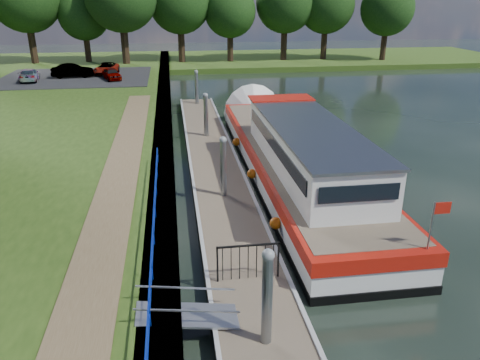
{
  "coord_description": "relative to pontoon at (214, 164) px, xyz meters",
  "views": [
    {
      "loc": [
        -1.96,
        -9.41,
        8.23
      ],
      "look_at": [
        0.56,
        7.59,
        1.4
      ],
      "focal_mm": 35.0,
      "sensor_mm": 36.0,
      "label": 1
    }
  ],
  "objects": [
    {
      "name": "ground",
      "position": [
        0.0,
        -13.0,
        -0.18
      ],
      "size": [
        160.0,
        160.0,
        0.0
      ],
      "primitive_type": "plane",
      "color": "black",
      "rests_on": "ground"
    },
    {
      "name": "bank_edge",
      "position": [
        -2.55,
        2.0,
        0.2
      ],
      "size": [
        1.1,
        90.0,
        0.78
      ],
      "primitive_type": "cube",
      "color": "#473D2D",
      "rests_on": "ground"
    },
    {
      "name": "far_bank",
      "position": [
        12.0,
        39.0,
        0.12
      ],
      "size": [
        60.0,
        18.0,
        0.6
      ],
      "primitive_type": "cube",
      "color": "#284313",
      "rests_on": "ground"
    },
    {
      "name": "footpath",
      "position": [
        -4.4,
        -5.0,
        0.62
      ],
      "size": [
        1.6,
        40.0,
        0.05
      ],
      "primitive_type": "cube",
      "color": "brown",
      "rests_on": "riverbank"
    },
    {
      "name": "carpark",
      "position": [
        -11.0,
        25.0,
        0.62
      ],
      "size": [
        14.0,
        12.0,
        0.06
      ],
      "primitive_type": "cube",
      "color": "black",
      "rests_on": "riverbank"
    },
    {
      "name": "blue_fence",
      "position": [
        -2.75,
        -10.0,
        1.13
      ],
      "size": [
        0.04,
        18.04,
        0.72
      ],
      "color": "#0C2DBF",
      "rests_on": "riverbank"
    },
    {
      "name": "pontoon",
      "position": [
        0.0,
        0.0,
        0.0
      ],
      "size": [
        2.5,
        30.0,
        0.56
      ],
      "color": "brown",
      "rests_on": "ground"
    },
    {
      "name": "mooring_piles",
      "position": [
        0.0,
        0.0,
        1.1
      ],
      "size": [
        0.3,
        27.3,
        3.55
      ],
      "color": "gray",
      "rests_on": "ground"
    },
    {
      "name": "gangway",
      "position": [
        -1.85,
        -12.5,
        0.44
      ],
      "size": [
        2.58,
        1.0,
        0.92
      ],
      "color": "#A5A8AD",
      "rests_on": "ground"
    },
    {
      "name": "gate_panel",
      "position": [
        -0.0,
        -10.8,
        0.97
      ],
      "size": [
        1.85,
        0.05,
        1.15
      ],
      "color": "black",
      "rests_on": "ground"
    },
    {
      "name": "barge",
      "position": [
        3.6,
        -1.46,
        0.9
      ],
      "size": [
        4.36,
        21.15,
        4.78
      ],
      "color": "black",
      "rests_on": "ground"
    },
    {
      "name": "car_a",
      "position": [
        -7.35,
        22.93,
        1.19
      ],
      "size": [
        2.25,
        3.43,
        1.09
      ],
      "primitive_type": "imported",
      "rotation": [
        0.0,
        0.0,
        0.33
      ],
      "color": "#999999",
      "rests_on": "carpark"
    },
    {
      "name": "car_b",
      "position": [
        -11.16,
        24.78,
        1.29
      ],
      "size": [
        3.99,
        1.7,
        1.28
      ],
      "primitive_type": "imported",
      "rotation": [
        0.0,
        0.0,
        1.66
      ],
      "color": "#999999",
      "rests_on": "carpark"
    },
    {
      "name": "car_c",
      "position": [
        -14.73,
        23.26,
        1.21
      ],
      "size": [
        2.11,
        4.03,
        1.11
      ],
      "primitive_type": "imported",
      "rotation": [
        0.0,
        0.0,
        3.29
      ],
      "color": "#999999",
      "rests_on": "carpark"
    },
    {
      "name": "car_d",
      "position": [
        -8.2,
        26.38,
        1.21
      ],
      "size": [
        2.38,
        4.21,
        1.11
      ],
      "primitive_type": "imported",
      "rotation": [
        0.0,
        0.0,
        -0.14
      ],
      "color": "#999999",
      "rests_on": "carpark"
    }
  ]
}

